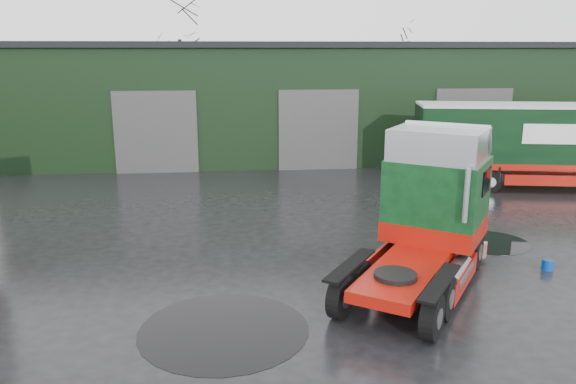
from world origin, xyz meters
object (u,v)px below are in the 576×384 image
object	(u,v)px
tree_back_a	(181,65)
warehouse	(303,97)
hero_tractor	(418,215)
wash_bucket	(548,265)
tree_back_b	(388,78)
lorry_right	(545,146)

from	to	relation	value
tree_back_a	warehouse	bearing A→B (deg)	-51.34
hero_tractor	wash_bucket	world-z (taller)	hero_tractor
wash_bucket	tree_back_b	size ratio (longest dim) A/B	0.04
wash_bucket	hero_tractor	bearing A→B (deg)	-166.77
lorry_right	hero_tractor	bearing A→B (deg)	-31.48
warehouse	wash_bucket	xyz separation A→B (m)	(4.28, -20.01, -3.01)
lorry_right	wash_bucket	distance (m)	10.38
hero_tractor	wash_bucket	bearing A→B (deg)	47.80
wash_bucket	lorry_right	bearing A→B (deg)	61.65
warehouse	hero_tractor	bearing A→B (deg)	-89.61
wash_bucket	warehouse	bearing A→B (deg)	102.06
tree_back_a	tree_back_b	bearing A→B (deg)	0.00
hero_tractor	tree_back_a	world-z (taller)	tree_back_a
warehouse	tree_back_b	world-z (taller)	tree_back_b
warehouse	hero_tractor	xyz separation A→B (m)	(0.14, -20.98, -1.17)
warehouse	tree_back_b	distance (m)	12.82
lorry_right	wash_bucket	world-z (taller)	lorry_right
lorry_right	wash_bucket	size ratio (longest dim) A/B	45.45
lorry_right	tree_back_b	bearing A→B (deg)	-166.35
lorry_right	wash_bucket	xyz separation A→B (m)	(-4.86, -9.01, -1.71)
tree_back_a	tree_back_b	xyz separation A→B (m)	(16.00, 0.00, -1.00)
lorry_right	tree_back_b	xyz separation A→B (m)	(-1.14, 21.00, 1.90)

